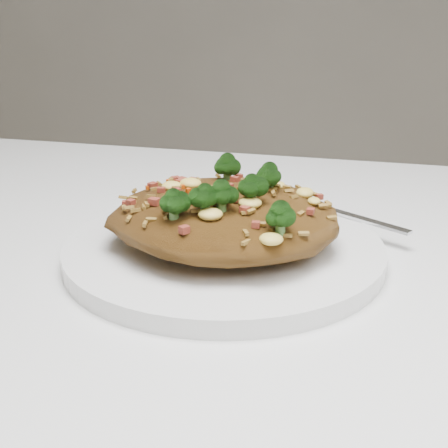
{
  "coord_description": "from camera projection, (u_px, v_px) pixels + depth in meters",
  "views": [
    {
      "loc": [
        0.18,
        -0.37,
        0.95
      ],
      "look_at": [
        0.06,
        0.06,
        0.78
      ],
      "focal_mm": 50.0,
      "sensor_mm": 36.0,
      "label": 1
    }
  ],
  "objects": [
    {
      "name": "dining_table",
      "position": [
        122.0,
        390.0,
        0.48
      ],
      "size": [
        1.2,
        0.8,
        0.75
      ],
      "color": "white",
      "rests_on": "ground"
    },
    {
      "name": "fork",
      "position": [
        336.0,
        212.0,
        0.55
      ],
      "size": [
        0.15,
        0.1,
        0.0
      ],
      "rotation": [
        0.0,
        0.0,
        -0.54
      ],
      "color": "silver",
      "rests_on": "plate"
    },
    {
      "name": "fried_rice",
      "position": [
        224.0,
        208.0,
        0.48
      ],
      "size": [
        0.18,
        0.16,
        0.06
      ],
      "color": "brown",
      "rests_on": "plate"
    },
    {
      "name": "plate",
      "position": [
        224.0,
        250.0,
        0.49
      ],
      "size": [
        0.25,
        0.25,
        0.01
      ],
      "primitive_type": "cylinder",
      "color": "white",
      "rests_on": "dining_table"
    }
  ]
}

